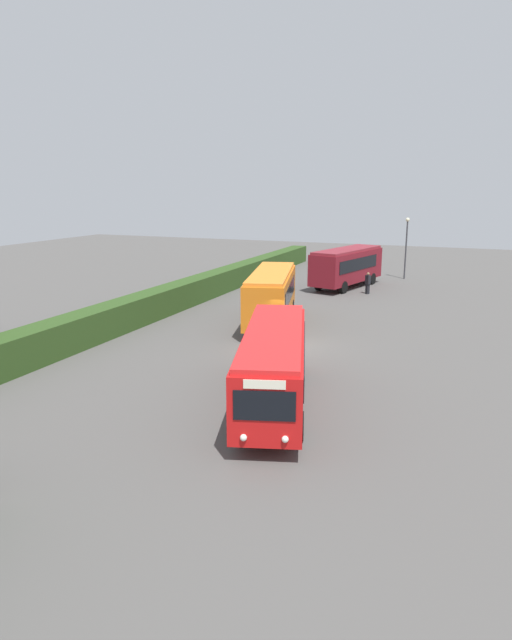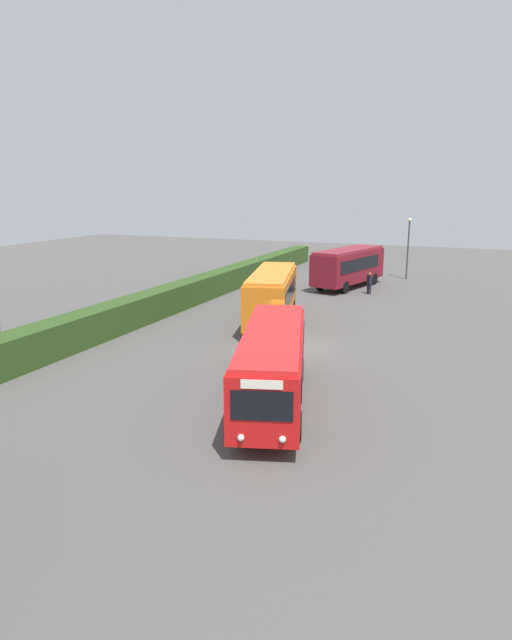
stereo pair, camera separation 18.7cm
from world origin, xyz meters
name	(u,v)px [view 1 (the left image)]	position (x,y,z in m)	size (l,w,h in m)	color
ground_plane	(294,345)	(0.00, 0.00, 0.00)	(112.47, 112.47, 0.00)	#514F4C
bus_red	(274,362)	(-8.36, -1.93, 1.75)	(10.18, 5.15, 3.02)	red
bus_orange	(271,294)	(4.06, 2.85, 1.90)	(9.57, 4.61, 3.33)	orange
bus_maroon	(347,265)	(18.85, 1.54, 1.89)	(9.04, 4.56, 3.30)	maroon
person_center	(368,283)	(16.49, -0.75, 0.92)	(0.46, 0.48, 1.74)	black
hedge_row	(128,313)	(0.00, 10.65, 0.88)	(68.24, 1.62, 1.77)	#2C491C
lamppost	(406,241)	(25.39, -2.46, 3.52)	(0.36, 0.36, 5.65)	#38383D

